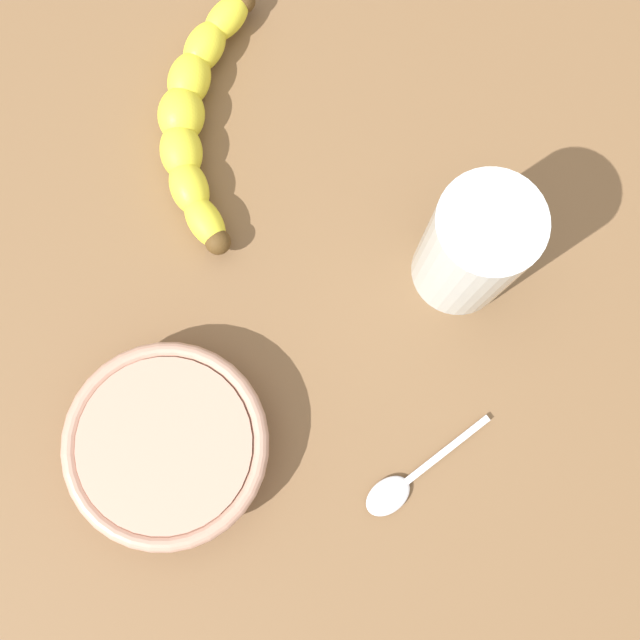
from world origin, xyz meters
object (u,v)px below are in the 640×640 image
object	(u,v)px
banana	(196,116)
ceramic_bowl	(168,445)
teaspoon	(395,490)
smoothie_glass	(473,249)

from	to	relation	value
banana	ceramic_bowl	xyz separation A→B (cm)	(23.77, -8.35, 0.66)
ceramic_bowl	teaspoon	bearing A→B (deg)	62.08
banana	ceramic_bowl	distance (cm)	25.20
ceramic_bowl	banana	bearing A→B (deg)	160.64
banana	teaspoon	size ratio (longest dim) A/B	1.90
banana	ceramic_bowl	bearing A→B (deg)	1.72
smoothie_glass	teaspoon	world-z (taller)	smoothie_glass
ceramic_bowl	teaspoon	distance (cm)	16.70
teaspoon	ceramic_bowl	bearing A→B (deg)	-48.26
ceramic_bowl	teaspoon	world-z (taller)	ceramic_bowl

